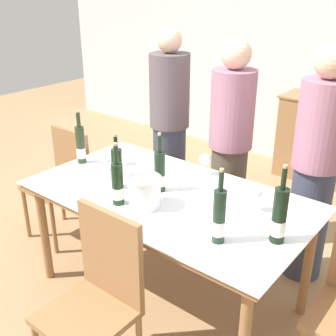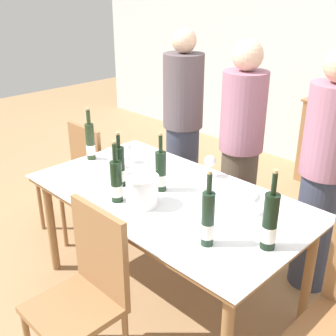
{
  "view_description": "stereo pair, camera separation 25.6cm",
  "coord_description": "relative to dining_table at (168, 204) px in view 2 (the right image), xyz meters",
  "views": [
    {
      "loc": [
        1.47,
        -1.82,
        2.0
      ],
      "look_at": [
        0.0,
        0.0,
        0.96
      ],
      "focal_mm": 45.0,
      "sensor_mm": 36.0,
      "label": 1
    },
    {
      "loc": [
        1.66,
        -1.65,
        2.0
      ],
      "look_at": [
        0.0,
        0.0,
        0.96
      ],
      "focal_mm": 45.0,
      "sensor_mm": 36.0,
      "label": 2
    }
  ],
  "objects": [
    {
      "name": "ground_plane",
      "position": [
        0.0,
        0.0,
        -0.71
      ],
      "size": [
        12.0,
        12.0,
        0.0
      ],
      "primitive_type": "plane",
      "color": "#A37F56"
    },
    {
      "name": "dining_table",
      "position": [
        0.0,
        0.0,
        0.0
      ],
      "size": [
        1.79,
        1.0,
        0.78
      ],
      "color": "#996B42",
      "rests_on": "ground_plane"
    },
    {
      "name": "ice_bucket",
      "position": [
        -0.01,
        -0.2,
        0.17
      ],
      "size": [
        0.2,
        0.2,
        0.18
      ],
      "color": "white",
      "rests_on": "dining_table"
    },
    {
      "name": "wine_bottle_0",
      "position": [
        -0.16,
        -0.28,
        0.2
      ],
      "size": [
        0.07,
        0.07,
        0.39
      ],
      "color": "black",
      "rests_on": "dining_table"
    },
    {
      "name": "wine_bottle_1",
      "position": [
        -0.81,
        -0.0,
        0.21
      ],
      "size": [
        0.07,
        0.07,
        0.39
      ],
      "color": "#28381E",
      "rests_on": "dining_table"
    },
    {
      "name": "wine_bottle_2",
      "position": [
        0.76,
        -0.05,
        0.21
      ],
      "size": [
        0.08,
        0.08,
        0.43
      ],
      "color": "black",
      "rests_on": "dining_table"
    },
    {
      "name": "wine_bottle_3",
      "position": [
        -0.31,
        -0.13,
        0.2
      ],
      "size": [
        0.07,
        0.07,
        0.37
      ],
      "color": "black",
      "rests_on": "dining_table"
    },
    {
      "name": "wine_bottle_4",
      "position": [
        0.52,
        -0.25,
        0.21
      ],
      "size": [
        0.07,
        0.07,
        0.41
      ],
      "color": "#1E3323",
      "rests_on": "dining_table"
    },
    {
      "name": "wine_bottle_5",
      "position": [
        -0.08,
        0.01,
        0.2
      ],
      "size": [
        0.07,
        0.07,
        0.39
      ],
      "color": "black",
      "rests_on": "dining_table"
    },
    {
      "name": "wine_glass_0",
      "position": [
        0.01,
        0.39,
        0.18
      ],
      "size": [
        0.08,
        0.08,
        0.15
      ],
      "color": "white",
      "rests_on": "dining_table"
    },
    {
      "name": "wine_glass_1",
      "position": [
        0.52,
        0.16,
        0.18
      ],
      "size": [
        0.08,
        0.08,
        0.15
      ],
      "color": "white",
      "rests_on": "dining_table"
    },
    {
      "name": "wine_glass_2",
      "position": [
        -0.57,
        0.14,
        0.18
      ],
      "size": [
        0.08,
        0.08,
        0.15
      ],
      "color": "white",
      "rests_on": "dining_table"
    },
    {
      "name": "wine_glass_3",
      "position": [
        -0.58,
        0.0,
        0.18
      ],
      "size": [
        0.08,
        0.08,
        0.15
      ],
      "color": "white",
      "rests_on": "dining_table"
    },
    {
      "name": "chair_left_end",
      "position": [
        -1.19,
        0.08,
        -0.18
      ],
      "size": [
        0.42,
        0.42,
        0.9
      ],
      "color": "#996B42",
      "rests_on": "ground_plane"
    },
    {
      "name": "chair_near_front",
      "position": [
        0.13,
        -0.72,
        -0.15
      ],
      "size": [
        0.42,
        0.42,
        0.98
      ],
      "color": "#996B42",
      "rests_on": "ground_plane"
    },
    {
      "name": "person_host",
      "position": [
        -0.64,
        0.81,
        0.14
      ],
      "size": [
        0.33,
        0.33,
        1.68
      ],
      "color": "#383F56",
      "rests_on": "ground_plane"
    },
    {
      "name": "person_guest_left",
      "position": [
        -0.05,
        0.83,
        0.12
      ],
      "size": [
        0.33,
        0.33,
        1.64
      ],
      "color": "#51473D",
      "rests_on": "ground_plane"
    },
    {
      "name": "person_guest_right",
      "position": [
        0.62,
        0.81,
        0.13
      ],
      "size": [
        0.33,
        0.33,
        1.66
      ],
      "color": "#383F56",
      "rests_on": "ground_plane"
    }
  ]
}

